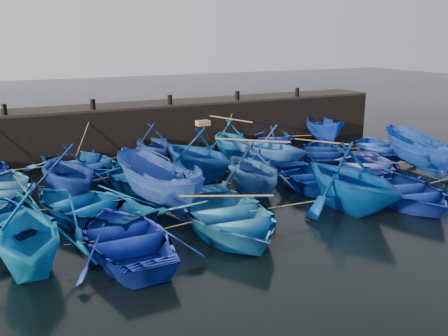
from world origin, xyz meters
name	(u,v)px	position (x,y,z in m)	size (l,w,h in m)	color
ground	(262,206)	(0.00, 0.00, 0.00)	(120.00, 120.00, 0.00)	black
quay_wall	(165,127)	(0.00, 10.50, 1.25)	(26.00, 2.50, 2.50)	black
quay_top	(164,103)	(0.00, 10.50, 2.56)	(26.00, 2.50, 0.12)	black
bollard_0	(4,109)	(-8.00, 9.60, 2.87)	(0.24, 0.24, 0.50)	black
bollard_1	(93,104)	(-4.00, 9.60, 2.87)	(0.24, 0.24, 0.50)	black
bollard_2	(170,100)	(0.00, 9.60, 2.87)	(0.24, 0.24, 0.50)	black
bollard_3	(237,96)	(4.00, 9.60, 2.87)	(0.24, 0.24, 0.50)	black
bollard_4	(297,92)	(8.00, 9.60, 2.87)	(0.24, 0.24, 0.50)	black
boat_1	(81,163)	(-5.17, 7.41, 0.55)	(3.82, 5.34, 1.11)	#114CB7
boat_2	(153,143)	(-1.50, 8.09, 0.98)	(3.21, 3.72, 1.96)	navy
boat_3	(230,138)	(2.55, 7.59, 0.96)	(3.15, 3.66, 1.93)	blue
boat_4	(273,139)	(5.67, 8.38, 0.47)	(3.23, 4.51, 0.94)	navy
boat_5	(324,130)	(8.88, 7.97, 0.79)	(1.53, 4.06, 1.57)	#0B30CE
boat_7	(68,170)	(-6.21, 4.28, 1.10)	(3.61, 4.18, 2.20)	navy
boat_8	(133,176)	(-3.58, 4.53, 0.47)	(3.22, 4.50, 0.93)	blue
boat_9	(197,153)	(-0.73, 4.39, 1.18)	(3.88, 4.50, 2.37)	#083C91
boat_10	(268,146)	(3.04, 4.63, 1.06)	(3.47, 4.03, 2.12)	blue
boat_11	(323,152)	(6.15, 4.50, 0.49)	(3.38, 4.72, 0.98)	navy
boat_12	(377,147)	(9.33, 4.12, 0.48)	(3.33, 4.65, 0.97)	#143ABF
boat_14	(88,205)	(-6.08, 1.44, 0.54)	(3.75, 5.25, 1.09)	#034792
boat_15	(157,184)	(-3.55, 1.49, 0.95)	(1.85, 4.92, 1.90)	navy
boat_16	(252,167)	(0.43, 1.55, 1.07)	(3.50, 4.06, 2.14)	#1F519F
boat_17	(311,178)	(2.90, 1.01, 0.47)	(3.26, 4.56, 0.95)	navy
boat_18	(366,167)	(6.01, 1.18, 0.52)	(3.61, 5.04, 1.05)	#2F43B3
boat_19	(420,152)	(8.99, 0.99, 0.93)	(1.80, 4.79, 1.85)	#0C399B
boat_20	(27,232)	(-8.26, -1.68, 1.10)	(3.60, 4.17, 2.20)	blue
boat_21	(126,237)	(-5.64, -1.82, 0.52)	(3.55, 4.97, 1.03)	#0E259E
boat_22	(226,214)	(-2.29, -1.61, 0.59)	(4.09, 5.71, 1.19)	blue
boat_23	(351,177)	(2.65, -1.71, 1.23)	(4.04, 4.69, 2.47)	#00358C
boat_24	(404,189)	(5.00, -2.00, 0.52)	(3.60, 5.04, 1.04)	#1330AF
wooden_crate	(203,123)	(-0.43, 4.39, 2.48)	(0.57, 0.37, 0.21)	olive
mooring_ropes	(213,154)	(0.34, 5.01, 0.87)	(18.17, 11.62, 2.10)	tan
loose_oars	(261,145)	(1.71, 3.01, 1.59)	(10.70, 11.28, 1.22)	#99724C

